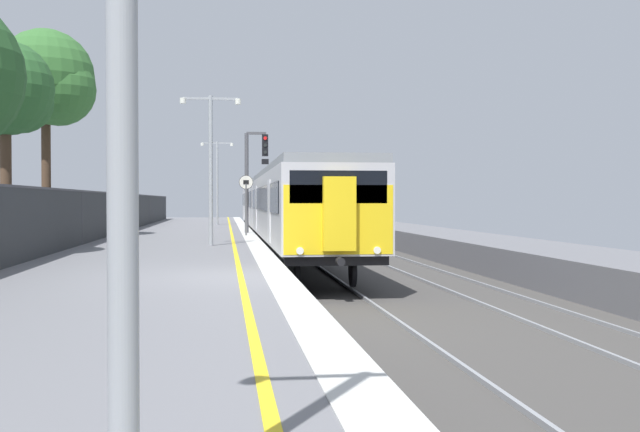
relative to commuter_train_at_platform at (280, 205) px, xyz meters
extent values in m
cube|color=slate|center=(-4.60, -23.48, -1.77)|extent=(6.40, 110.00, 1.00)
cube|color=silver|center=(-1.70, -23.48, -1.26)|extent=(0.60, 110.00, 0.01)
cube|color=yellow|center=(-2.45, -23.48, -1.26)|extent=(0.12, 110.00, 0.01)
cube|color=#423F3D|center=(4.10, -23.48, -2.37)|extent=(11.00, 110.00, 0.20)
cube|color=gray|center=(-0.71, -23.48, -2.23)|extent=(0.07, 110.00, 0.08)
cube|color=gray|center=(0.72, -23.48, -2.23)|extent=(0.07, 110.00, 0.08)
cube|color=gray|center=(3.29, -23.48, -2.23)|extent=(0.07, 110.00, 0.08)
cube|color=gray|center=(4.72, -23.48, -2.23)|extent=(0.07, 110.00, 0.08)
cube|color=#B7B7BC|center=(0.00, -10.14, 0.00)|extent=(2.80, 19.80, 2.30)
cube|color=black|center=(0.00, -10.14, -1.27)|extent=(2.64, 19.20, 0.25)
cube|color=gray|center=(0.00, -10.14, 1.27)|extent=(2.68, 19.80, 0.24)
cube|color=black|center=(-1.41, -10.14, 0.30)|extent=(0.02, 18.20, 0.84)
cube|color=silver|center=(-1.41, -15.09, -0.10)|extent=(0.03, 1.10, 1.90)
cube|color=silver|center=(-1.41, -5.19, -0.10)|extent=(0.03, 1.10, 1.90)
cylinder|color=black|center=(-0.78, -17.44, -1.77)|extent=(0.12, 0.84, 0.84)
cylinder|color=black|center=(0.78, -17.44, -1.77)|extent=(0.12, 0.84, 0.84)
cylinder|color=black|center=(-0.78, -2.84, -1.77)|extent=(0.12, 0.84, 0.84)
cylinder|color=black|center=(0.78, -2.84, -1.77)|extent=(0.12, 0.84, 0.84)
cube|color=#B7B7BC|center=(0.00, 10.26, 0.00)|extent=(2.80, 19.80, 2.30)
cube|color=black|center=(0.00, 10.26, -1.27)|extent=(2.64, 19.20, 0.25)
cube|color=gray|center=(0.00, 10.26, 1.27)|extent=(2.68, 19.80, 0.24)
cube|color=black|center=(-1.41, 10.26, 0.30)|extent=(0.02, 18.20, 0.84)
cube|color=silver|center=(-1.41, 5.31, -0.10)|extent=(0.03, 1.10, 1.90)
cube|color=silver|center=(-1.41, 15.21, -0.10)|extent=(0.03, 1.10, 1.90)
cylinder|color=black|center=(-0.78, 2.96, -1.77)|extent=(0.12, 0.84, 0.84)
cylinder|color=black|center=(0.78, 2.96, -1.77)|extent=(0.12, 0.84, 0.84)
cylinder|color=black|center=(-0.78, 17.56, -1.77)|extent=(0.12, 0.84, 0.84)
cylinder|color=black|center=(0.78, 17.56, -1.77)|extent=(0.12, 0.84, 0.84)
cube|color=yellow|center=(0.00, -20.00, -0.25)|extent=(2.70, 0.10, 1.70)
cube|color=black|center=(0.00, -20.01, 0.55)|extent=(2.40, 0.08, 0.80)
cube|color=yellow|center=(0.00, -20.14, -0.10)|extent=(0.80, 0.24, 1.80)
cylinder|color=white|center=(-0.95, -20.06, -1.00)|extent=(0.18, 0.06, 0.18)
cylinder|color=white|center=(0.95, -20.06, -1.00)|extent=(0.18, 0.06, 0.18)
cylinder|color=black|center=(0.00, -20.29, -1.25)|extent=(0.20, 0.35, 0.20)
cube|color=black|center=(0.00, 10.26, 1.52)|extent=(0.60, 0.90, 0.20)
cylinder|color=#47474C|center=(-1.75, -2.94, 1.03)|extent=(0.18, 0.18, 4.59)
cube|color=#47474C|center=(-1.30, -2.94, 3.32)|extent=(0.90, 0.12, 0.12)
cube|color=black|center=(-0.90, -2.94, 2.77)|extent=(0.28, 0.20, 1.00)
cylinder|color=red|center=(-0.90, -3.06, 3.09)|extent=(0.16, 0.04, 0.16)
cylinder|color=black|center=(-0.90, -3.06, 2.77)|extent=(0.16, 0.04, 0.16)
cylinder|color=black|center=(-0.90, -3.06, 2.45)|extent=(0.16, 0.04, 0.16)
cube|color=black|center=(-0.90, -2.94, 2.02)|extent=(0.32, 0.16, 0.24)
cylinder|color=#59595B|center=(-1.85, -5.61, -0.16)|extent=(0.08, 0.08, 2.22)
cylinder|color=black|center=(-1.85, -5.62, 1.00)|extent=(0.59, 0.02, 0.59)
cylinder|color=silver|center=(-1.85, -5.63, 1.00)|extent=(0.56, 0.02, 0.56)
cube|color=black|center=(-1.85, -5.64, 1.00)|extent=(0.24, 0.01, 0.18)
cylinder|color=#93999E|center=(-3.20, -12.85, 1.21)|extent=(0.14, 0.14, 4.95)
cube|color=#93999E|center=(-2.75, -12.85, 3.58)|extent=(0.90, 0.08, 0.08)
cylinder|color=silver|center=(-2.30, -12.85, 3.50)|extent=(0.20, 0.20, 0.18)
cube|color=#93999E|center=(-3.65, -12.85, 3.58)|extent=(0.90, 0.08, 0.08)
cylinder|color=silver|center=(-4.10, -12.85, 3.50)|extent=(0.20, 0.20, 0.18)
cylinder|color=#93999E|center=(-3.20, 9.46, 1.30)|extent=(0.14, 0.14, 5.14)
cube|color=#93999E|center=(-2.75, 9.46, 3.77)|extent=(0.90, 0.08, 0.08)
cylinder|color=silver|center=(-2.30, 9.46, 3.69)|extent=(0.20, 0.20, 0.18)
cube|color=#93999E|center=(-3.65, 9.46, 3.77)|extent=(0.90, 0.08, 0.08)
cylinder|color=silver|center=(-4.10, 9.46, 3.69)|extent=(0.20, 0.20, 0.18)
cylinder|color=#38383D|center=(-7.55, -11.80, -0.36)|extent=(0.07, 0.07, 1.82)
cylinder|color=#38383D|center=(-7.55, -0.11, -0.36)|extent=(0.07, 0.07, 1.82)
cylinder|color=#38383D|center=(-7.55, 11.58, -0.36)|extent=(0.07, 0.07, 1.82)
cylinder|color=#38383D|center=(-7.55, 23.27, -0.36)|extent=(0.07, 0.07, 1.82)
cylinder|color=#473323|center=(-10.29, -10.66, 0.98)|extent=(0.39, 0.39, 4.49)
sphere|color=#285628|center=(-10.29, -10.66, 4.13)|extent=(3.30, 3.30, 3.30)
sphere|color=#285628|center=(-9.87, -10.29, 3.72)|extent=(2.26, 2.26, 2.26)
cylinder|color=#473323|center=(-9.88, -6.39, 1.42)|extent=(0.37, 0.37, 5.38)
sphere|color=#33662D|center=(-9.88, -6.39, 5.18)|extent=(3.86, 3.86, 3.86)
sphere|color=#33662D|center=(-9.34, -6.60, 4.69)|extent=(2.97, 2.97, 2.97)
camera|label=1|loc=(-2.75, -38.69, 0.21)|focal=43.53mm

